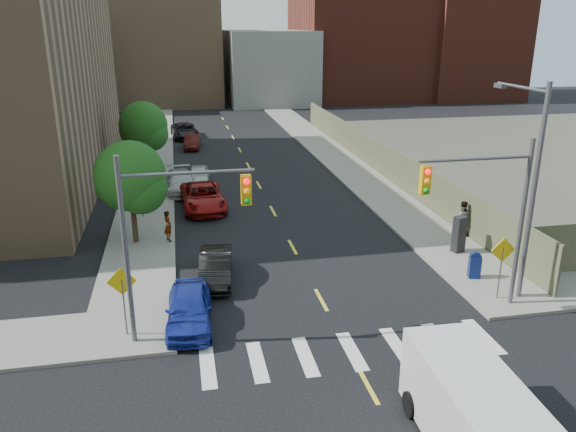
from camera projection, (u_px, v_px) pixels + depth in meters
name	position (u px, v px, depth m)	size (l,w,h in m)	color
ground	(390.00, 427.00, 16.21)	(160.00, 160.00, 0.00)	black
sidewalk_nw	(154.00, 145.00, 53.23)	(3.50, 73.00, 0.15)	gray
sidewalk_ne	(313.00, 139.00, 56.08)	(3.50, 73.00, 0.15)	gray
fence_north	(377.00, 156.00, 43.52)	(0.12, 44.00, 2.50)	#5A5B40
gravel_lot	(568.00, 155.00, 49.16)	(36.00, 42.00, 0.06)	#595447
bg_bldg_west	(48.00, 62.00, 75.09)	(14.00, 18.00, 12.00)	#592319
bg_bldg_midwest	(169.00, 49.00, 79.40)	(14.00, 16.00, 15.00)	#8C6B4C
bg_bldg_center	(269.00, 67.00, 80.94)	(12.00, 16.00, 10.00)	gray
bg_bldg_east	(358.00, 44.00, 84.39)	(18.00, 18.00, 16.00)	#592319
bg_bldg_fareast	(463.00, 37.00, 85.15)	(14.00, 16.00, 18.00)	#592319
smokestack	(491.00, 2.00, 84.25)	(1.80, 1.80, 28.00)	#8C6B4C
signal_nw	(169.00, 224.00, 19.19)	(4.59, 0.30, 7.00)	#59595E
signal_ne	(489.00, 204.00, 21.39)	(4.59, 0.30, 7.00)	#59595E
streetlight_ne	(529.00, 177.00, 22.41)	(0.25, 3.70, 9.00)	#59595E
warn_sign_nw	(122.00, 289.00, 20.15)	(1.06, 0.06, 2.83)	#59595E
warn_sign_ne	(502.00, 257.00, 22.91)	(1.06, 0.06, 2.83)	#59595E
warn_sign_midwest	(141.00, 187.00, 32.66)	(1.06, 0.06, 2.83)	#59595E
tree_west_near	(130.00, 180.00, 28.47)	(3.66, 3.64, 5.52)	#332114
tree_west_far	(144.00, 129.00, 42.38)	(3.66, 3.64, 5.52)	#332114
parked_car_blue	(189.00, 308.00, 21.45)	(1.70, 4.23, 1.44)	#1C2C9C
parked_car_black	(216.00, 267.00, 25.18)	(1.43, 4.09, 1.35)	black
parked_car_red	(203.00, 197.00, 34.96)	(2.56, 5.56, 1.54)	maroon
parked_car_silver	(181.00, 182.00, 38.50)	(1.98, 4.86, 1.41)	#B2B4BA
parked_car_white	(199.00, 175.00, 40.43)	(1.54, 3.82, 1.30)	silver
parked_car_maroon	(192.00, 142.00, 51.81)	(1.37, 3.93, 1.29)	#3F0F0C
parked_car_grey	(185.00, 131.00, 56.62)	(2.41, 5.23, 1.45)	black
cargo_van	(470.00, 410.00, 14.97)	(2.40, 5.41, 2.44)	silver
mailbox	(475.00, 265.00, 25.18)	(0.59, 0.51, 1.24)	navy
payphone	(459.00, 234.00, 27.95)	(0.55, 0.45, 1.85)	black
pedestrian_west	(168.00, 226.00, 29.34)	(0.60, 0.40, 1.66)	gray
pedestrian_east	(462.00, 218.00, 30.08)	(0.94, 0.73, 1.93)	gray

